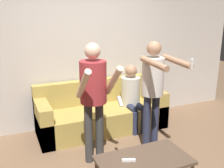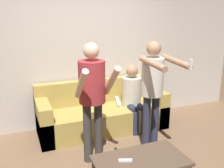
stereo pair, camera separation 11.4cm
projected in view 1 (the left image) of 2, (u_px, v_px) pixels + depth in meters
name	position (u px, v px, depth m)	size (l,w,h in m)	color
wall_back	(81.00, 50.00, 4.55)	(6.40, 0.06, 2.70)	beige
couch	(101.00, 114.00, 4.55)	(2.19, 0.79, 0.84)	#AD9347
person_standing_left	(94.00, 90.00, 3.37)	(0.47, 0.63, 1.64)	#383838
person_standing_right	(153.00, 84.00, 3.70)	(0.43, 0.75, 1.62)	#282D47
person_seated	(132.00, 94.00, 4.51)	(0.33, 0.54, 1.13)	#282D47
coffee_table	(144.00, 162.00, 2.94)	(1.03, 0.58, 0.42)	brown
remote_on_table	(129.00, 160.00, 2.88)	(0.15, 0.09, 0.02)	white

